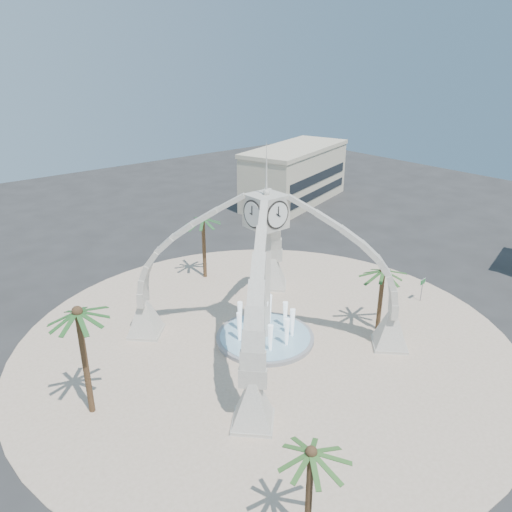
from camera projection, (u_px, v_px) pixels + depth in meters
ground at (265, 340)px, 40.93m from camera, size 140.00×140.00×0.00m
plaza at (265, 340)px, 40.91m from camera, size 40.00×40.00×0.06m
clock_tower at (266, 268)px, 38.45m from camera, size 17.94×17.94×16.30m
fountain at (265, 337)px, 40.82m from camera, size 8.00×8.00×3.62m
building_ne at (295, 174)px, 76.91m from camera, size 21.87×14.17×8.60m
palm_east at (383, 271)px, 40.37m from camera, size 4.90×4.90×6.26m
palm_west at (77, 313)px, 30.02m from camera, size 5.40×5.40×8.25m
palm_north at (203, 220)px, 49.90m from camera, size 4.40×4.40×7.20m
palm_south at (311, 453)px, 22.37m from camera, size 4.07×4.07×5.99m
street_sign at (422, 285)px, 46.57m from camera, size 0.89×0.09×2.42m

